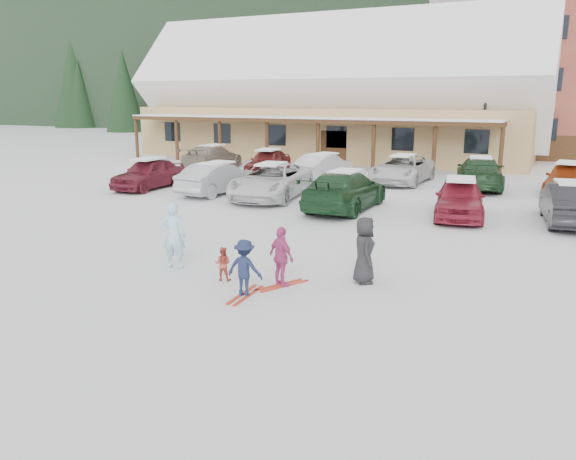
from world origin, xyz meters
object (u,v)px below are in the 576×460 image
at_px(parked_car_3, 345,190).
at_px(parked_car_8, 268,162).
at_px(day_lodge, 333,103).
at_px(adult_skier, 174,235).
at_px(parked_car_9, 323,167).
at_px(parked_car_11, 480,173).
at_px(lamp_post, 485,109).
at_px(parked_car_7, 212,157).
at_px(parked_car_12, 568,178).
at_px(toddler_red, 223,264).
at_px(parked_car_2, 271,181).
at_px(parked_car_4, 460,198).
at_px(child_magenta, 281,257).
at_px(parked_car_1, 217,178).
at_px(bystander_dark, 364,250).
at_px(child_navy, 245,268).
at_px(parked_car_0, 149,174).
at_px(parked_car_10, 402,169).
at_px(parked_car_5, 570,203).

distance_m(parked_car_3, parked_car_8, 10.74).
xyz_separation_m(day_lodge, adult_skier, (6.67, -28.33, -3.06)).
relative_size(parked_car_9, parked_car_11, 0.81).
bearing_deg(lamp_post, parked_car_8, -142.66).
distance_m(parked_car_7, parked_car_12, 19.64).
bearing_deg(parked_car_7, parked_car_9, 167.76).
distance_m(parked_car_3, parked_car_7, 14.36).
xyz_separation_m(toddler_red, parked_car_2, (-4.19, 10.63, 0.35)).
height_order(parked_car_2, parked_car_4, parked_car_2).
xyz_separation_m(parked_car_2, parked_car_11, (7.89, 6.79, -0.01)).
distance_m(lamp_post, toddler_red, 25.80).
relative_size(toddler_red, parked_car_3, 0.16).
distance_m(adult_skier, parked_car_4, 11.22).
height_order(child_magenta, parked_car_1, parked_car_1).
distance_m(lamp_post, bystander_dark, 24.29).
xyz_separation_m(bystander_dark, parked_car_4, (0.82, 8.69, -0.08)).
height_order(adult_skier, parked_car_9, adult_skier).
bearing_deg(parked_car_12, parked_car_9, -171.94).
distance_m(child_navy, parked_car_3, 10.44).
bearing_deg(parked_car_2, lamp_post, 57.06).
distance_m(bystander_dark, parked_car_0, 16.65).
relative_size(child_navy, child_magenta, 0.90).
bearing_deg(parked_car_7, parked_car_11, 172.76).
height_order(bystander_dark, parked_car_7, bystander_dark).
bearing_deg(parked_car_12, parked_car_7, -175.44).
bearing_deg(bystander_dark, parked_car_1, 19.92).
bearing_deg(parked_car_4, parked_car_2, 167.01).
xyz_separation_m(lamp_post, parked_car_1, (-9.72, -14.89, -2.93)).
height_order(child_magenta, parked_car_3, parked_car_3).
bearing_deg(adult_skier, child_magenta, 164.79).
relative_size(child_magenta, parked_car_10, 0.28).
height_order(lamp_post, bystander_dark, lamp_post).
bearing_deg(parked_car_10, parked_car_8, -176.14).
relative_size(parked_car_5, parked_car_11, 0.86).
distance_m(parked_car_2, parked_car_7, 10.77).
bearing_deg(toddler_red, day_lodge, -89.26).
relative_size(toddler_red, parked_car_10, 0.16).
bearing_deg(parked_car_1, parked_car_0, 6.13).
bearing_deg(parked_car_10, adult_skier, -93.31).
bearing_deg(parked_car_4, child_navy, -113.99).
xyz_separation_m(parked_car_3, parked_car_5, (7.99, 0.95, -0.03)).
height_order(toddler_red, bystander_dark, bystander_dark).
distance_m(parked_car_1, parked_car_3, 6.64).
height_order(parked_car_7, parked_car_9, parked_car_7).
height_order(parked_car_1, parked_car_7, parked_car_7).
height_order(lamp_post, parked_car_10, lamp_post).
distance_m(child_magenta, parked_car_0, 15.96).
bearing_deg(parked_car_3, parked_car_2, -14.92).
xyz_separation_m(toddler_red, parked_car_4, (3.97, 10.02, 0.31)).
xyz_separation_m(day_lodge, child_navy, (9.38, -29.36, -3.29)).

